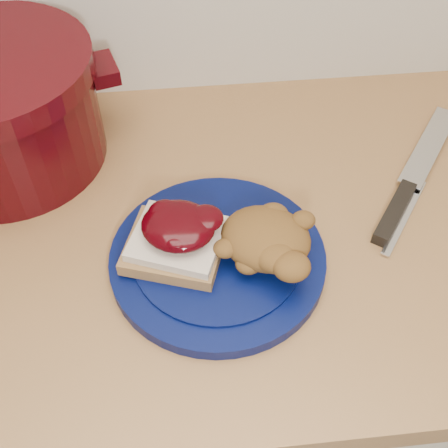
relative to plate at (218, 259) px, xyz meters
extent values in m
cube|color=beige|center=(-0.01, 0.07, -0.48)|extent=(4.00, 0.60, 0.86)
cylinder|color=#040C3C|center=(0.00, 0.00, 0.00)|extent=(0.35, 0.35, 0.02)
cube|color=olive|center=(-0.05, 0.01, 0.02)|extent=(0.14, 0.13, 0.02)
cube|color=beige|center=(-0.05, 0.01, 0.04)|extent=(0.13, 0.12, 0.01)
ellipsoid|color=black|center=(-0.04, 0.01, 0.06)|extent=(0.11, 0.11, 0.03)
ellipsoid|color=brown|center=(0.06, -0.01, 0.04)|extent=(0.14, 0.13, 0.05)
cube|color=black|center=(0.24, 0.05, 0.00)|extent=(0.09, 0.10, 0.02)
cube|color=silver|center=(0.33, 0.17, 0.00)|extent=(0.14, 0.17, 0.00)
cube|color=silver|center=(0.25, 0.05, -0.01)|extent=(0.10, 0.13, 0.00)
cylinder|color=#350509|center=(-0.28, 0.23, 0.06)|extent=(0.33, 0.33, 0.14)
cube|color=#350509|center=(-0.13, 0.27, 0.10)|extent=(0.05, 0.07, 0.02)
camera|label=1|loc=(-0.04, -0.42, 0.55)|focal=45.00mm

